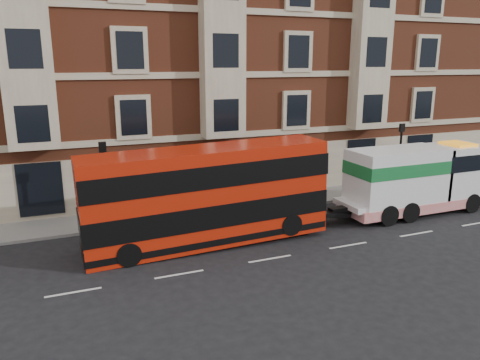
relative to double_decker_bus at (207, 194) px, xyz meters
name	(u,v)px	position (x,y,z in m)	size (l,w,h in m)	color
ground	(270,259)	(1.94, -2.67, -2.39)	(120.00, 120.00, 0.00)	black
sidewalk	(213,208)	(1.94, 4.83, -2.31)	(90.00, 3.00, 0.15)	slate
victorian_terrace	(182,33)	(2.44, 12.33, 7.68)	(45.00, 12.00, 20.40)	brown
lamp_post_west	(105,179)	(-4.06, 3.53, 0.29)	(0.35, 0.15, 4.35)	black
lamp_post_east	(400,153)	(13.94, 3.53, 0.29)	(0.35, 0.15, 4.35)	black
double_decker_bus	(207,194)	(0.00, 0.00, 0.00)	(11.14, 2.56, 4.51)	red
tow_truck	(415,179)	(12.06, 0.00, -0.42)	(8.92, 2.64, 3.72)	white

